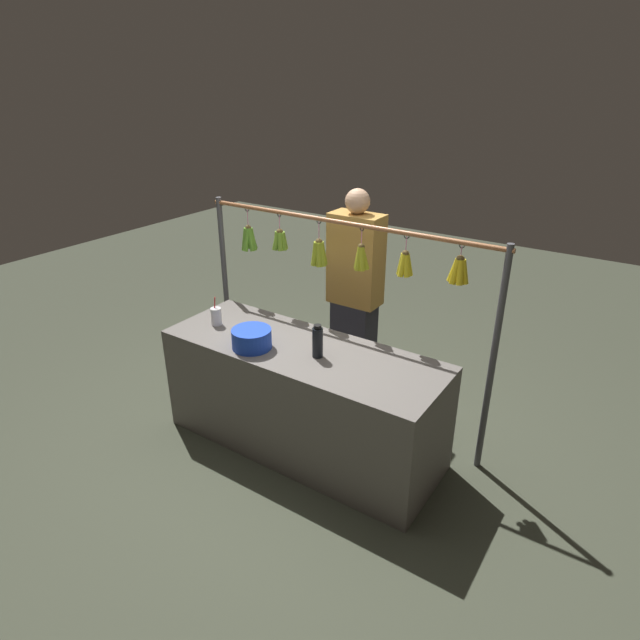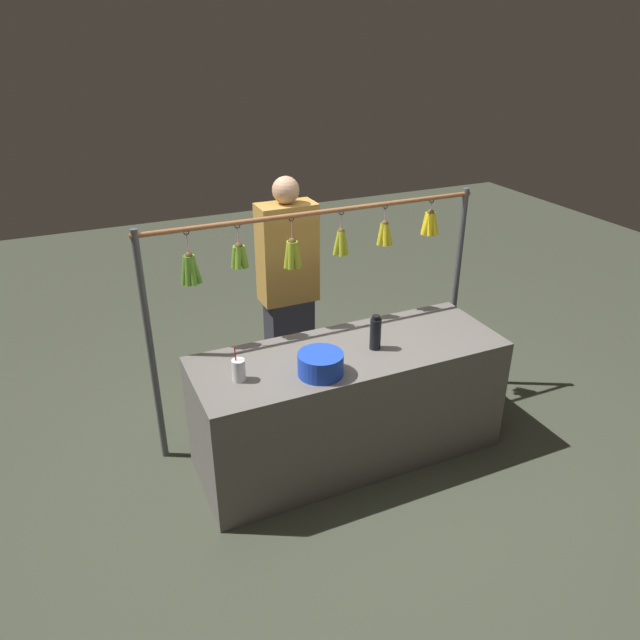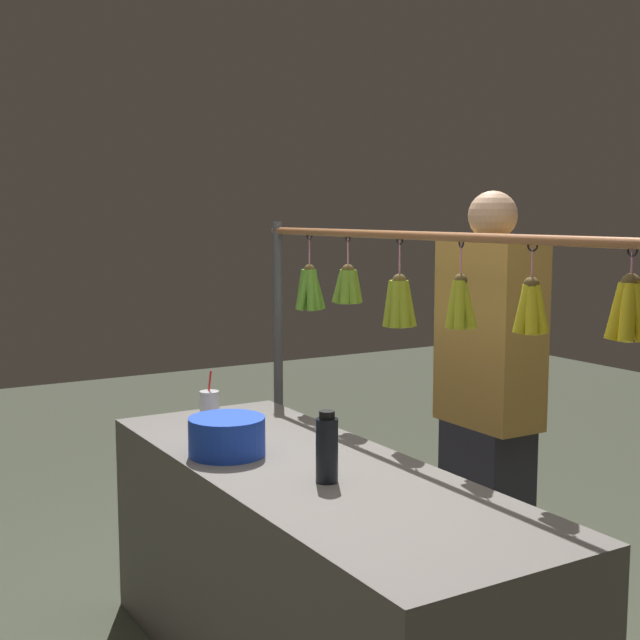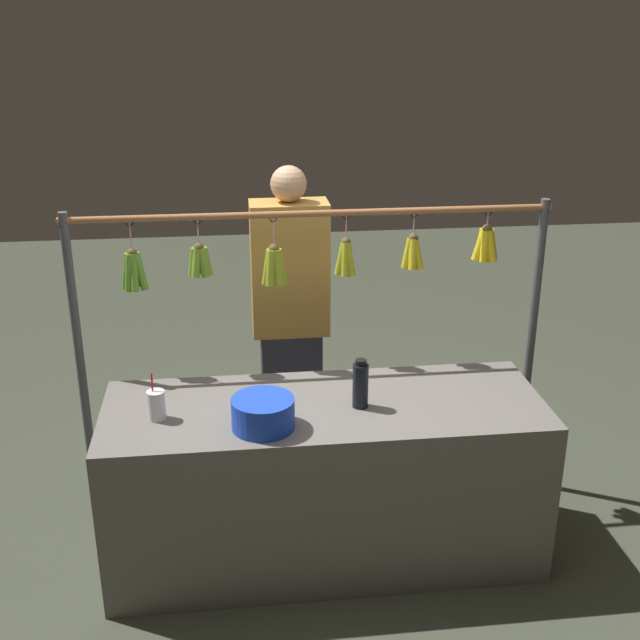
{
  "view_description": "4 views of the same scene",
  "coord_description": "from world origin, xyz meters",
  "px_view_note": "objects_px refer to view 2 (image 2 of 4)",
  "views": [
    {
      "loc": [
        -1.9,
        2.61,
        2.5
      ],
      "look_at": [
        -0.15,
        0.0,
        1.05
      ],
      "focal_mm": 30.01,
      "sensor_mm": 36.0,
      "label": 1
    },
    {
      "loc": [
        1.54,
        2.94,
        2.65
      ],
      "look_at": [
        0.21,
        0.0,
        1.06
      ],
      "focal_mm": 33.64,
      "sensor_mm": 36.0,
      "label": 2
    },
    {
      "loc": [
        -2.42,
        1.42,
        1.65
      ],
      "look_at": [
        -0.05,
        0.0,
        1.31
      ],
      "focal_mm": 48.36,
      "sensor_mm": 36.0,
      "label": 3
    },
    {
      "loc": [
        0.4,
        3.18,
        2.46
      ],
      "look_at": [
        0.02,
        0.0,
        1.21
      ],
      "focal_mm": 44.4,
      "sensor_mm": 36.0,
      "label": 4
    }
  ],
  "objects_px": {
    "drink_cup": "(239,370)",
    "vendor_person": "(288,295)",
    "water_bottle": "(375,333)",
    "blue_bucket": "(321,364)"
  },
  "relations": [
    {
      "from": "drink_cup",
      "to": "vendor_person",
      "type": "relative_size",
      "value": 0.12
    },
    {
      "from": "water_bottle",
      "to": "vendor_person",
      "type": "xyz_separation_m",
      "value": [
        0.24,
        -0.89,
        -0.05
      ]
    },
    {
      "from": "vendor_person",
      "to": "blue_bucket",
      "type": "bearing_deg",
      "value": 78.77
    },
    {
      "from": "water_bottle",
      "to": "vendor_person",
      "type": "height_order",
      "value": "vendor_person"
    },
    {
      "from": "water_bottle",
      "to": "vendor_person",
      "type": "distance_m",
      "value": 0.92
    },
    {
      "from": "blue_bucket",
      "to": "vendor_person",
      "type": "distance_m",
      "value": 1.05
    },
    {
      "from": "drink_cup",
      "to": "water_bottle",
      "type": "bearing_deg",
      "value": -179.4
    },
    {
      "from": "blue_bucket",
      "to": "drink_cup",
      "type": "relative_size",
      "value": 1.27
    },
    {
      "from": "drink_cup",
      "to": "vendor_person",
      "type": "height_order",
      "value": "vendor_person"
    },
    {
      "from": "water_bottle",
      "to": "drink_cup",
      "type": "relative_size",
      "value": 1.08
    }
  ]
}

